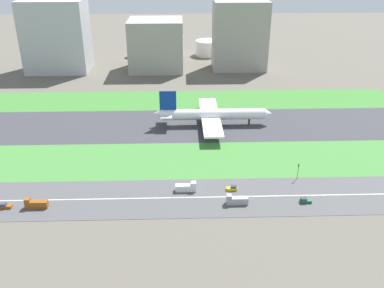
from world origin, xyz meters
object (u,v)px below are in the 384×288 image
(truck_2, at_px, (236,200))
(hangar_building, at_px, (156,45))
(car_2, at_px, (232,188))
(car_0, at_px, (5,206))
(terminal_building, at_px, (56,36))
(fuel_tank_centre, at_px, (170,46))
(fuel_tank_west, at_px, (141,47))
(airliner, at_px, (211,114))
(fuel_tank_east, at_px, (208,48))
(truck_0, at_px, (36,204))
(traffic_light, at_px, (298,170))
(car_1, at_px, (305,201))
(truck_1, at_px, (186,187))
(office_tower, at_px, (240,36))

(truck_2, height_order, hangar_building, hangar_building)
(car_2, bearing_deg, car_0, -173.50)
(terminal_building, relative_size, fuel_tank_centre, 2.34)
(fuel_tank_centre, bearing_deg, hangar_building, -102.90)
(fuel_tank_west, bearing_deg, hangar_building, -71.06)
(airliner, distance_m, fuel_tank_east, 159.27)
(airliner, height_order, car_0, airliner)
(fuel_tank_centre, bearing_deg, fuel_tank_east, 0.00)
(truck_0, height_order, traffic_light, traffic_light)
(terminal_building, bearing_deg, truck_0, -78.79)
(airliner, relative_size, fuel_tank_centre, 2.84)
(hangar_building, xyz_separation_m, fuel_tank_west, (-15.44, 45.00, -11.51))
(car_1, height_order, fuel_tank_east, fuel_tank_east)
(car_1, bearing_deg, car_0, 0.00)
(truck_1, relative_size, fuel_tank_centre, 0.37)
(airliner, bearing_deg, fuel_tank_east, 86.69)
(car_1, bearing_deg, truck_0, 0.00)
(car_2, xyz_separation_m, fuel_tank_west, (-53.90, 227.00, 6.84))
(truck_1, relative_size, fuel_tank_east, 0.38)
(truck_1, xyz_separation_m, terminal_building, (-95.54, 182.00, 25.05))
(truck_2, height_order, terminal_building, terminal_building)
(car_0, height_order, truck_2, truck_2)
(hangar_building, relative_size, fuel_tank_east, 1.84)
(fuel_tank_west, bearing_deg, car_0, -98.14)
(truck_0, relative_size, fuel_tank_east, 0.38)
(car_1, relative_size, fuel_tank_west, 0.27)
(terminal_building, distance_m, fuel_tank_centre, 98.78)
(truck_1, relative_size, fuel_tank_west, 0.52)
(traffic_light, height_order, fuel_tank_centre, fuel_tank_centre)
(airliner, relative_size, car_2, 14.77)
(airliner, xyz_separation_m, car_2, (3.91, -68.00, -5.31))
(car_0, xyz_separation_m, traffic_light, (116.57, 17.99, 3.37))
(car_2, relative_size, hangar_building, 0.11)
(airliner, height_order, car_1, airliner)
(terminal_building, xyz_separation_m, fuel_tank_centre, (86.05, 45.00, -18.08))
(truck_0, xyz_separation_m, fuel_tank_centre, (48.01, 237.00, 6.97))
(truck_0, bearing_deg, airliner, -132.81)
(car_0, bearing_deg, terminal_building, -82.17)
(car_1, bearing_deg, car_2, -20.21)
(hangar_building, distance_m, fuel_tank_east, 64.05)
(fuel_tank_centre, xyz_separation_m, fuel_tank_east, (33.44, 0.00, -2.19))
(airliner, height_order, truck_1, airliner)
(airliner, relative_size, car_1, 14.77)
(car_1, distance_m, hangar_building, 203.74)
(truck_2, xyz_separation_m, hangar_building, (-38.83, 192.00, 17.60))
(traffic_light, relative_size, office_tower, 0.14)
(car_2, height_order, fuel_tank_east, fuel_tank_east)
(truck_2, distance_m, traffic_light, 33.72)
(hangar_building, distance_m, office_tower, 65.24)
(truck_1, bearing_deg, hangar_building, 96.21)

